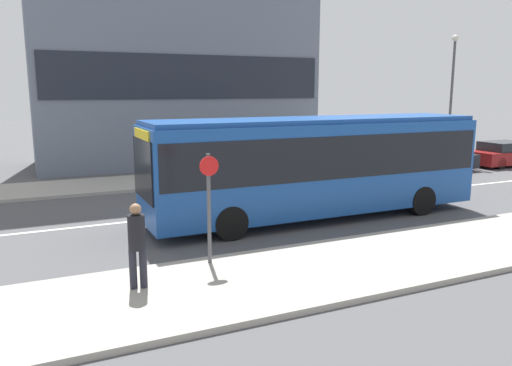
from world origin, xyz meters
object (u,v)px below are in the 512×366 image
at_px(parked_car_1, 504,154).
at_px(pedestrian_near_stop, 137,240).
at_px(parked_car_0, 437,159).
at_px(city_bus, 316,161).
at_px(bus_stop_sign, 209,200).
at_px(street_lamp, 452,85).

height_order(parked_car_1, pedestrian_near_stop, pedestrian_near_stop).
xyz_separation_m(parked_car_1, pedestrian_near_stop, (-21.64, -9.21, 0.50)).
bearing_deg(parked_car_0, city_bus, -152.29).
relative_size(city_bus, pedestrian_near_stop, 6.28).
relative_size(city_bus, parked_car_1, 2.63).
xyz_separation_m(parked_car_1, bus_stop_sign, (-19.84, -8.40, 0.99)).
bearing_deg(parked_car_0, parked_car_1, -0.62).
height_order(parked_car_0, pedestrian_near_stop, pedestrian_near_stop).
distance_m(parked_car_0, bus_stop_sign, 17.29).
bearing_deg(bus_stop_sign, parked_car_0, 29.31).
bearing_deg(city_bus, parked_car_0, 23.30).
bearing_deg(street_lamp, parked_car_0, -143.42).
xyz_separation_m(pedestrian_near_stop, bus_stop_sign, (1.80, 0.81, 0.50)).
height_order(parked_car_0, street_lamp, street_lamp).
xyz_separation_m(city_bus, street_lamp, (13.34, 7.64, 2.48)).
xyz_separation_m(parked_car_0, pedestrian_near_stop, (-16.85, -9.26, 0.48)).
xyz_separation_m(parked_car_1, street_lamp, (-1.89, 2.20, 3.70)).
relative_size(city_bus, bus_stop_sign, 4.32).
bearing_deg(parked_car_0, street_lamp, 36.58).
xyz_separation_m(pedestrian_near_stop, street_lamp, (19.75, 11.41, 3.20)).
bearing_deg(pedestrian_near_stop, bus_stop_sign, 32.72).
bearing_deg(city_bus, parked_car_1, 15.22).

